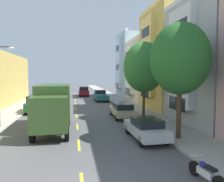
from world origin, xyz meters
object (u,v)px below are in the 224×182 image
object	(u,v)px
delivery_box_truck	(54,105)
parked_hatchback_sky	(54,92)
street_tree_second	(144,67)
street_lamp	(0,79)
parked_wagon_champagne	(122,110)
parked_suv_forest	(36,104)
street_tree_nearest	(180,59)
parked_hatchback_white	(57,89)
parked_pickup_teal	(101,96)
moving_burgundy_sedan	(84,91)
parked_motorcycle	(206,173)
parked_sedan_silver	(146,128)

from	to	relation	value
delivery_box_truck	parked_hatchback_sky	distance (m)	30.58
street_tree_second	street_lamp	distance (m)	12.53
parked_wagon_champagne	parked_suv_forest	bearing A→B (deg)	151.47
street_tree_nearest	parked_hatchback_white	size ratio (longest dim) A/B	1.83
delivery_box_truck	parked_pickup_teal	distance (m)	20.13
street_tree_second	delivery_box_truck	xyz separation A→B (m)	(-8.20, -3.05, -3.04)
parked_hatchback_white	moving_burgundy_sedan	bearing A→B (deg)	-61.92
parked_wagon_champagne	parked_motorcycle	bearing A→B (deg)	-88.88
street_lamp	moving_burgundy_sedan	world-z (taller)	street_lamp
delivery_box_truck	parked_wagon_champagne	distance (m)	7.54
street_tree_second	parked_hatchback_white	size ratio (longest dim) A/B	1.79
street_lamp	parked_suv_forest	world-z (taller)	street_lamp
street_lamp	parked_sedan_silver	bearing A→B (deg)	-25.27
parked_hatchback_white	parked_sedan_silver	world-z (taller)	parked_hatchback_white
moving_burgundy_sedan	street_lamp	bearing A→B (deg)	-105.87
street_lamp	delivery_box_truck	xyz separation A→B (m)	(4.14, -1.19, -1.94)
delivery_box_truck	parked_pickup_teal	size ratio (longest dim) A/B	1.43
parked_hatchback_white	parked_suv_forest	size ratio (longest dim) A/B	0.84
moving_burgundy_sedan	parked_wagon_champagne	bearing A→B (deg)	-83.73
parked_sedan_silver	parked_motorcycle	world-z (taller)	parked_sedan_silver
parked_suv_forest	parked_sedan_silver	distance (m)	15.36
street_lamp	parked_hatchback_white	distance (m)	38.64
parked_wagon_champagne	parked_sedan_silver	world-z (taller)	parked_wagon_champagne
street_tree_second	parked_motorcycle	distance (m)	13.76
street_tree_second	parked_pickup_teal	xyz separation A→B (m)	(-2.19, 16.13, -4.16)
parked_wagon_champagne	street_tree_nearest	bearing A→B (deg)	-76.86
parked_sedan_silver	parked_pickup_teal	bearing A→B (deg)	90.39
street_lamp	parked_hatchback_sky	bearing A→B (deg)	86.78
delivery_box_truck	parked_motorcycle	size ratio (longest dim) A/B	3.68
delivery_box_truck	parked_wagon_champagne	xyz separation A→B (m)	(6.28, 4.01, -1.14)
street_tree_nearest	parked_hatchback_sky	world-z (taller)	street_tree_nearest
parked_wagon_champagne	parked_hatchback_sky	size ratio (longest dim) A/B	1.17
moving_burgundy_sedan	parked_motorcycle	xyz separation A→B (m)	(2.95, -38.24, -0.58)
street_tree_nearest	street_lamp	distance (m)	13.54
street_tree_second	parked_pickup_teal	bearing A→B (deg)	97.72
parked_hatchback_sky	parked_sedan_silver	size ratio (longest dim) A/B	0.89
street_lamp	parked_hatchback_sky	world-z (taller)	street_lamp
street_tree_nearest	street_tree_second	size ratio (longest dim) A/B	1.02
street_tree_nearest	parked_pickup_teal	world-z (taller)	street_tree_nearest
parked_pickup_teal	parked_suv_forest	bearing A→B (deg)	-130.17
parked_suv_forest	parked_hatchback_white	bearing A→B (deg)	89.49
street_tree_nearest	street_lamp	bearing A→B (deg)	156.32
street_tree_nearest	parked_wagon_champagne	xyz separation A→B (m)	(-1.92, 8.23, -4.43)
parked_pickup_teal	parked_hatchback_white	bearing A→B (deg)	112.33
parked_suv_forest	parked_wagon_champagne	bearing A→B (deg)	-28.53
parked_wagon_champagne	parked_motorcycle	world-z (taller)	parked_wagon_champagne
street_lamp	moving_burgundy_sedan	bearing A→B (deg)	74.13
parked_wagon_champagne	parked_hatchback_sky	distance (m)	27.87
parked_pickup_teal	parked_suv_forest	xyz separation A→B (m)	(-8.69, -10.30, 0.16)
parked_suv_forest	parked_hatchback_sky	xyz separation A→B (m)	(0.19, 21.58, -0.23)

